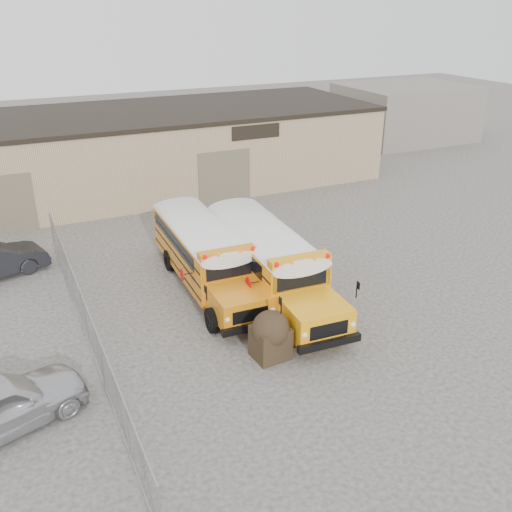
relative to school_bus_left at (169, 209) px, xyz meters
name	(u,v)px	position (x,y,z in m)	size (l,w,h in m)	color
ground	(282,344)	(0.60, -10.89, -1.52)	(120.00, 120.00, 0.00)	#3E3B39
warehouse	(134,150)	(0.60, 9.10, 0.86)	(30.20, 10.20, 4.67)	tan
chainlink_fence	(85,319)	(-5.40, -7.89, -0.61)	(0.07, 18.07, 1.81)	gray
distant_building_right	(405,112)	(24.60, 13.11, 0.68)	(10.00, 8.00, 4.40)	gray
school_bus_left	(169,209)	(0.00, 0.00, 0.00)	(2.80, 9.01, 2.62)	orange
school_bus_right	(221,210)	(2.17, -1.50, 0.08)	(3.09, 9.54, 2.76)	#FFA211
tarp_bundle	(271,334)	(-0.09, -11.40, -0.65)	(1.25, 1.25, 1.70)	black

